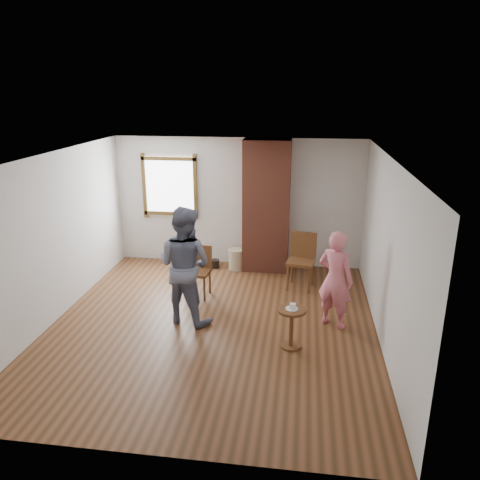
{
  "coord_description": "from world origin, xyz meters",
  "views": [
    {
      "loc": [
        1.31,
        -6.39,
        3.53
      ],
      "look_at": [
        0.31,
        0.8,
        1.15
      ],
      "focal_mm": 35.0,
      "sensor_mm": 36.0,
      "label": 1
    }
  ],
  "objects_px": {
    "person_pink": "(335,279)",
    "dining_chair_left": "(199,268)",
    "man": "(185,265)",
    "dining_chair_right": "(302,257)",
    "side_table": "(291,322)",
    "stoneware_crock": "(237,259)"
  },
  "relations": [
    {
      "from": "dining_chair_right",
      "to": "man",
      "type": "bearing_deg",
      "value": -128.54
    },
    {
      "from": "man",
      "to": "stoneware_crock",
      "type": "bearing_deg",
      "value": -82.75
    },
    {
      "from": "stoneware_crock",
      "to": "person_pink",
      "type": "distance_m",
      "value": 2.86
    },
    {
      "from": "side_table",
      "to": "stoneware_crock",
      "type": "bearing_deg",
      "value": 112.57
    },
    {
      "from": "person_pink",
      "to": "side_table",
      "type": "bearing_deg",
      "value": 79.76
    },
    {
      "from": "man",
      "to": "person_pink",
      "type": "relative_size",
      "value": 1.21
    },
    {
      "from": "dining_chair_right",
      "to": "dining_chair_left",
      "type": "bearing_deg",
      "value": -151.23
    },
    {
      "from": "person_pink",
      "to": "dining_chair_left",
      "type": "bearing_deg",
      "value": 9.89
    },
    {
      "from": "side_table",
      "to": "person_pink",
      "type": "xyz_separation_m",
      "value": [
        0.62,
        0.74,
        0.36
      ]
    },
    {
      "from": "dining_chair_left",
      "to": "person_pink",
      "type": "relative_size",
      "value": 0.59
    },
    {
      "from": "stoneware_crock",
      "to": "person_pink",
      "type": "bearing_deg",
      "value": -49.54
    },
    {
      "from": "dining_chair_left",
      "to": "man",
      "type": "height_order",
      "value": "man"
    },
    {
      "from": "side_table",
      "to": "person_pink",
      "type": "height_order",
      "value": "person_pink"
    },
    {
      "from": "man",
      "to": "person_pink",
      "type": "bearing_deg",
      "value": -157.62
    },
    {
      "from": "dining_chair_left",
      "to": "side_table",
      "type": "height_order",
      "value": "dining_chair_left"
    },
    {
      "from": "dining_chair_left",
      "to": "man",
      "type": "relative_size",
      "value": 0.48
    },
    {
      "from": "side_table",
      "to": "dining_chair_left",
      "type": "bearing_deg",
      "value": 136.86
    },
    {
      "from": "dining_chair_right",
      "to": "person_pink",
      "type": "distance_m",
      "value": 1.55
    },
    {
      "from": "dining_chair_left",
      "to": "side_table",
      "type": "bearing_deg",
      "value": -38.26
    },
    {
      "from": "dining_chair_right",
      "to": "side_table",
      "type": "relative_size",
      "value": 1.69
    },
    {
      "from": "dining_chair_right",
      "to": "stoneware_crock",
      "type": "bearing_deg",
      "value": 161.96
    },
    {
      "from": "dining_chair_right",
      "to": "person_pink",
      "type": "relative_size",
      "value": 0.66
    }
  ]
}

